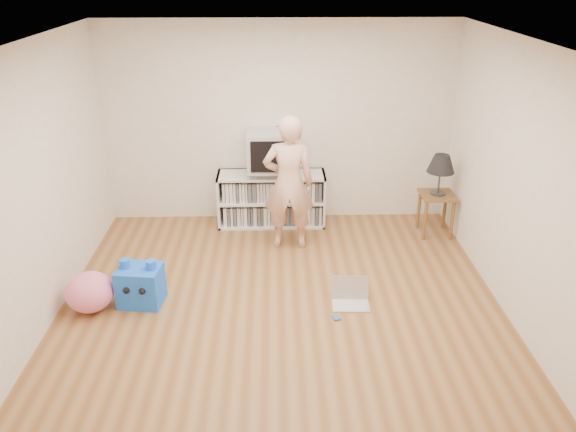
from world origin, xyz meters
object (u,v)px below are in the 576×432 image
at_px(side_table, 436,204).
at_px(table_lamp, 441,165).
at_px(crt_tv, 271,150).
at_px(plush_pink, 90,292).
at_px(media_unit, 272,198).
at_px(dvd_deck, 271,171).
at_px(laptop, 350,296).
at_px(person, 289,183).
at_px(plush_blue, 140,285).

height_order(side_table, table_lamp, table_lamp).
xyz_separation_m(crt_tv, plush_pink, (-1.82, -2.00, -0.82)).
xyz_separation_m(media_unit, table_lamp, (2.09, -0.39, 0.59)).
distance_m(dvd_deck, laptop, 2.21).
height_order(crt_tv, plush_pink, crt_tv).
xyz_separation_m(side_table, plush_pink, (-3.91, -1.63, -0.21)).
height_order(media_unit, dvd_deck, dvd_deck).
xyz_separation_m(person, plush_blue, (-1.54, -1.24, -0.61)).
bearing_deg(side_table, table_lamp, 0.00).
bearing_deg(table_lamp, person, -171.28).
bearing_deg(plush_pink, plush_blue, 12.41).
distance_m(media_unit, dvd_deck, 0.39).
distance_m(side_table, person, 1.95).
bearing_deg(person, plush_blue, 38.32).
relative_size(media_unit, crt_tv, 2.33).
bearing_deg(plush_blue, laptop, 5.60).
xyz_separation_m(table_lamp, plush_blue, (-3.42, -1.53, -0.73)).
bearing_deg(media_unit, plush_pink, -132.03).
relative_size(table_lamp, plush_pink, 1.08).
bearing_deg(person, media_unit, -73.22).
xyz_separation_m(media_unit, plush_blue, (-1.33, -1.91, -0.14)).
relative_size(crt_tv, plush_blue, 1.20).
height_order(crt_tv, plush_blue, crt_tv).
relative_size(dvd_deck, table_lamp, 0.87).
xyz_separation_m(crt_tv, plush_blue, (-1.33, -1.89, -0.81)).
height_order(side_table, laptop, side_table).
relative_size(crt_tv, plush_pink, 1.26).
distance_m(dvd_deck, table_lamp, 2.13).
bearing_deg(plush_pink, dvd_deck, 47.75).
distance_m(media_unit, plush_pink, 2.72).
distance_m(side_table, table_lamp, 0.53).
distance_m(dvd_deck, side_table, 2.15).
xyz_separation_m(table_lamp, person, (-1.88, -0.29, -0.12)).
relative_size(dvd_deck, plush_blue, 0.90).
bearing_deg(table_lamp, plush_blue, -155.99).
bearing_deg(plush_pink, laptop, 1.25).
bearing_deg(person, laptop, 114.87).
xyz_separation_m(dvd_deck, person, (0.21, -0.66, 0.09)).
height_order(media_unit, laptop, media_unit).
bearing_deg(plush_pink, table_lamp, 22.67).
distance_m(side_table, plush_blue, 3.75).
distance_m(plush_blue, plush_pink, 0.50).
bearing_deg(table_lamp, dvd_deck, 169.96).
xyz_separation_m(dvd_deck, table_lamp, (2.09, -0.37, 0.21)).
bearing_deg(media_unit, side_table, -10.46).
distance_m(dvd_deck, plush_pink, 2.76).
distance_m(crt_tv, side_table, 2.21).
bearing_deg(media_unit, person, -72.83).
distance_m(person, plush_pink, 2.51).
relative_size(dvd_deck, plush_pink, 0.95).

